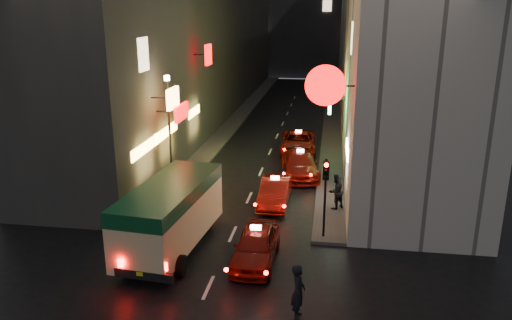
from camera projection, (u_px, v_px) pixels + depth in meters
The scene contains 13 objects.
building_left at pixel (199, 16), 44.84m from camera, with size 7.46×52.00×18.00m.
building_right at pixel (381, 16), 42.54m from camera, with size 8.01×52.00×18.00m.
sidewalk_left at pixel (241, 115), 46.90m from camera, with size 1.50×52.00×0.15m, color #4D4B47.
sidewalk_right at pixel (332, 117), 45.68m from camera, with size 1.50×52.00×0.15m, color #4D4B47.
minibus at pixel (171, 209), 20.35m from camera, with size 2.92×6.76×2.83m.
taxi_near at pixel (256, 243), 19.57m from camera, with size 2.12×5.05×1.77m.
taxi_second at pixel (275, 190), 25.40m from camera, with size 1.99×4.86×1.72m.
taxi_third at pixel (300, 162), 29.78m from camera, with size 3.00×5.59×1.86m.
taxi_far at pixel (298, 141), 34.48m from camera, with size 2.42×5.36×1.84m.
pedestrian_crossing at pixel (298, 288), 15.91m from camera, with size 0.70×0.45×2.12m, color black.
pedestrian_sidewalk at pixel (336, 189), 24.38m from camera, with size 0.76×0.48×2.02m, color black.
traffic_light at pixel (326, 182), 20.81m from camera, with size 0.26×0.43×3.50m.
lamp_post at pixel (169, 127), 25.96m from camera, with size 0.28×0.28×6.22m.
Camera 1 is at (4.07, -11.38, 9.61)m, focal length 35.00 mm.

